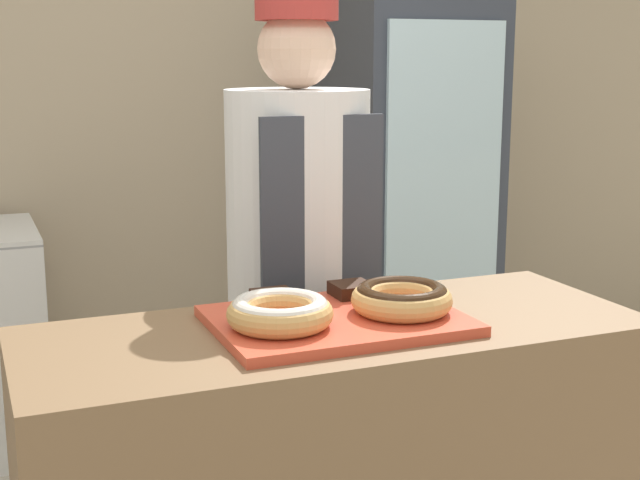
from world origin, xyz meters
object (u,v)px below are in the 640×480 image
serving_tray (337,321)px  beverage_fridge (405,194)px  baker_person (299,279)px  brownie_back_left (274,298)px  donut_light_glaze (280,311)px  brownie_back_right (352,289)px  donut_chocolate_glaze (402,297)px

serving_tray → beverage_fridge: beverage_fridge is taller
baker_person → beverage_fridge: beverage_fridge is taller
baker_person → beverage_fridge: (0.96, 1.18, 0.02)m
brownie_back_left → beverage_fridge: beverage_fridge is taller
serving_tray → donut_light_glaze: (-0.15, -0.03, 0.05)m
donut_light_glaze → brownie_back_right: donut_light_glaze is taller
donut_light_glaze → baker_person: bearing=65.5°
donut_light_glaze → beverage_fridge: beverage_fridge is taller
brownie_back_right → baker_person: size_ratio=0.06×
beverage_fridge → donut_chocolate_glaze: bearing=-117.8°
brownie_back_right → beverage_fridge: beverage_fridge is taller
baker_person → brownie_back_right: bearing=-92.3°
donut_light_glaze → donut_chocolate_glaze: 0.30m
donut_chocolate_glaze → brownie_back_left: 0.31m
donut_light_glaze → brownie_back_right: 0.31m
serving_tray → brownie_back_left: size_ratio=5.95×
serving_tray → beverage_fridge: 2.03m
brownie_back_left → brownie_back_right: same height
donut_chocolate_glaze → beverage_fridge: (0.93, 1.76, -0.07)m
brownie_back_right → baker_person: baker_person is taller
serving_tray → brownie_back_left: 0.18m
brownie_back_left → brownie_back_right: (0.20, 0.00, 0.00)m
brownie_back_left → donut_light_glaze: bearing=-105.0°
donut_light_glaze → baker_person: 0.65m
serving_tray → beverage_fridge: bearing=58.1°
donut_light_glaze → beverage_fridge: (1.22, 1.76, -0.07)m
serving_tray → donut_chocolate_glaze: donut_chocolate_glaze is taller
brownie_back_right → baker_person: 0.41m
donut_chocolate_glaze → baker_person: baker_person is taller
brownie_back_left → baker_person: 0.47m
serving_tray → donut_light_glaze: bearing=-167.5°
donut_chocolate_glaze → beverage_fridge: 1.99m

